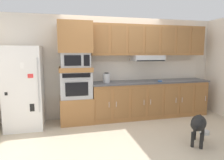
# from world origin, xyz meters

# --- Properties ---
(ground_plane) EXTENTS (9.60, 9.60, 0.00)m
(ground_plane) POSITION_xyz_m (0.00, 0.00, 0.00)
(ground_plane) COLOR beige
(back_kitchen_wall) EXTENTS (6.20, 0.12, 2.50)m
(back_kitchen_wall) POSITION_xyz_m (0.00, 1.11, 1.25)
(back_kitchen_wall) COLOR beige
(back_kitchen_wall) RESTS_ON ground
(refrigerator) EXTENTS (0.76, 0.73, 1.76)m
(refrigerator) POSITION_xyz_m (-2.05, 0.68, 0.88)
(refrigerator) COLOR white
(refrigerator) RESTS_ON ground
(oven_base_cabinet) EXTENTS (0.74, 0.62, 0.60)m
(oven_base_cabinet) POSITION_xyz_m (-0.95, 0.75, 0.30)
(oven_base_cabinet) COLOR #996638
(oven_base_cabinet) RESTS_ON ground
(built_in_oven) EXTENTS (0.70, 0.62, 0.60)m
(built_in_oven) POSITION_xyz_m (-0.95, 0.75, 0.90)
(built_in_oven) COLOR #A8AAAF
(built_in_oven) RESTS_ON oven_base_cabinet
(appliance_mid_shelf) EXTENTS (0.74, 0.62, 0.10)m
(appliance_mid_shelf) POSITION_xyz_m (-0.95, 0.75, 1.25)
(appliance_mid_shelf) COLOR #996638
(appliance_mid_shelf) RESTS_ON built_in_oven
(microwave) EXTENTS (0.64, 0.54, 0.32)m
(microwave) POSITION_xyz_m (-0.95, 0.75, 1.46)
(microwave) COLOR #A8AAAF
(microwave) RESTS_ON appliance_mid_shelf
(appliance_upper_cabinet) EXTENTS (0.74, 0.62, 0.68)m
(appliance_upper_cabinet) POSITION_xyz_m (-0.95, 0.75, 1.96)
(appliance_upper_cabinet) COLOR #996638
(appliance_upper_cabinet) RESTS_ON microwave
(lower_cabinet_run) EXTENTS (2.97, 0.63, 0.88)m
(lower_cabinet_run) POSITION_xyz_m (0.91, 0.75, 0.44)
(lower_cabinet_run) COLOR #996638
(lower_cabinet_run) RESTS_ON ground
(countertop_slab) EXTENTS (3.01, 0.64, 0.04)m
(countertop_slab) POSITION_xyz_m (0.91, 0.75, 0.90)
(countertop_slab) COLOR #4C4C51
(countertop_slab) RESTS_ON lower_cabinet_run
(backsplash_panel) EXTENTS (3.01, 0.02, 0.50)m
(backsplash_panel) POSITION_xyz_m (0.91, 1.04, 1.17)
(backsplash_panel) COLOR silver
(backsplash_panel) RESTS_ON countertop_slab
(upper_cabinet_with_hood) EXTENTS (2.97, 0.48, 0.88)m
(upper_cabinet_with_hood) POSITION_xyz_m (0.90, 0.87, 1.90)
(upper_cabinet_with_hood) COLOR #996638
(upper_cabinet_with_hood) RESTS_ON backsplash_panel
(screwdriver) EXTENTS (0.16, 0.17, 0.03)m
(screwdriver) POSITION_xyz_m (1.08, 0.57, 0.93)
(screwdriver) COLOR blue
(screwdriver) RESTS_ON countertop_slab
(electric_kettle) EXTENTS (0.17, 0.17, 0.24)m
(electric_kettle) POSITION_xyz_m (-0.24, 0.70, 1.03)
(electric_kettle) COLOR #A8AAAF
(electric_kettle) RESTS_ON countertop_slab
(dog) EXTENTS (0.62, 0.68, 0.58)m
(dog) POSITION_xyz_m (1.03, -0.97, 0.39)
(dog) COLOR black
(dog) RESTS_ON ground
(dog_food_bowl) EXTENTS (0.20, 0.20, 0.06)m
(dog_food_bowl) POSITION_xyz_m (1.51, -0.56, 0.03)
(dog_food_bowl) COLOR #B2B7BC
(dog_food_bowl) RESTS_ON ground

